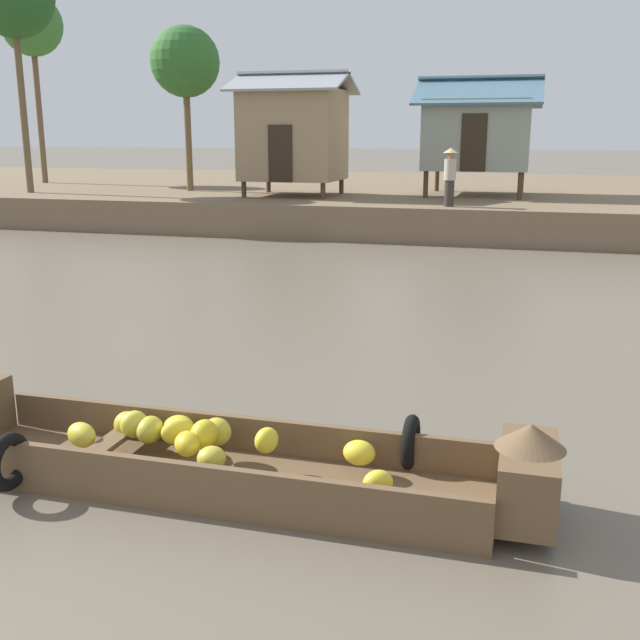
{
  "coord_description": "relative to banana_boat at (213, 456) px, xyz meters",
  "views": [
    {
      "loc": [
        3.55,
        -1.18,
        3.08
      ],
      "look_at": [
        1.17,
        7.38,
        0.87
      ],
      "focal_mm": 42.04,
      "sensor_mm": 36.0,
      "label": 1
    }
  ],
  "objects": [
    {
      "name": "ground_plane",
      "position": [
        -0.96,
        5.45,
        -0.28
      ],
      "size": [
        300.0,
        300.0,
        0.0
      ],
      "primitive_type": "plane",
      "color": "#665B4C"
    },
    {
      "name": "riverbank_strip",
      "position": [
        -0.96,
        25.43,
        0.24
      ],
      "size": [
        160.0,
        20.0,
        1.03
      ],
      "primitive_type": "cube",
      "color": "#756047",
      "rests_on": "ground"
    },
    {
      "name": "banana_boat",
      "position": [
        0.0,
        0.0,
        0.0
      ],
      "size": [
        5.93,
        1.87,
        0.87
      ],
      "color": "brown",
      "rests_on": "ground"
    },
    {
      "name": "stilt_house_left",
      "position": [
        -5.18,
        18.92,
        2.83
      ],
      "size": [
        3.81,
        3.35,
        4.06
      ],
      "color": "#4C3826",
      "rests_on": "riverbank_strip"
    },
    {
      "name": "stilt_house_mid_left",
      "position": [
        0.76,
        20.75,
        2.83
      ],
      "size": [
        4.1,
        3.94,
        3.92
      ],
      "color": "#4C3826",
      "rests_on": "riverbank_strip"
    },
    {
      "name": "palm_tree_near",
      "position": [
        -9.58,
        20.06,
        5.27
      ],
      "size": [
        2.48,
        2.48,
        5.79
      ],
      "color": "brown",
      "rests_on": "riverbank_strip"
    },
    {
      "name": "palm_tree_far",
      "position": [
        -17.59,
        22.63,
        7.08
      ],
      "size": [
        2.5,
        2.5,
        7.65
      ],
      "color": "brown",
      "rests_on": "riverbank_strip"
    },
    {
      "name": "vendor_person",
      "position": [
        0.33,
        16.33,
        1.68
      ],
      "size": [
        0.44,
        0.44,
        1.66
      ],
      "color": "#332D28",
      "rests_on": "riverbank_strip"
    }
  ]
}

